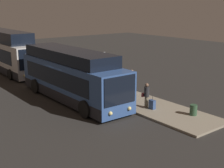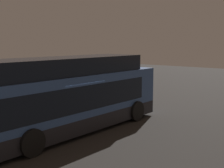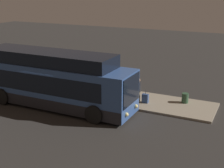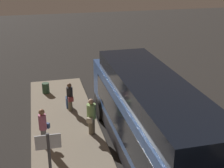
{
  "view_description": "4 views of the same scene",
  "coord_description": "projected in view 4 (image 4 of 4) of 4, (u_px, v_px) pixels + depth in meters",
  "views": [
    {
      "loc": [
        18.97,
        -10.87,
        6.62
      ],
      "look_at": [
        4.16,
        0.66,
        1.85
      ],
      "focal_mm": 50.0,
      "sensor_mm": 36.0,
      "label": 1
    },
    {
      "loc": [
        -9.9,
        -10.68,
        4.33
      ],
      "look_at": [
        4.16,
        0.66,
        1.85
      ],
      "focal_mm": 50.0,
      "sensor_mm": 36.0,
      "label": 2
    },
    {
      "loc": [
        12.03,
        -15.48,
        7.43
      ],
      "look_at": [
        4.16,
        0.66,
        1.85
      ],
      "focal_mm": 50.0,
      "sensor_mm": 36.0,
      "label": 3
    },
    {
      "loc": [
        -10.51,
        4.25,
        7.85
      ],
      "look_at": [
        4.16,
        0.66,
        1.85
      ],
      "focal_mm": 50.0,
      "sensor_mm": 36.0,
      "label": 4
    }
  ],
  "objects": [
    {
      "name": "passenger_waiting",
      "position": [
        91.0,
        116.0,
        14.58
      ],
      "size": [
        0.7,
        0.58,
        1.81
      ],
      "rotation": [
        0.0,
        0.0,
        1.13
      ],
      "color": "#6B604C",
      "rests_on": "platform"
    },
    {
      "name": "suitcase",
      "position": [
        68.0,
        102.0,
        17.53
      ],
      "size": [
        0.42,
        0.25,
        0.83
      ],
      "color": "#334C7F",
      "rests_on": "platform"
    },
    {
      "name": "trash_bin",
      "position": [
        46.0,
        88.0,
        19.4
      ],
      "size": [
        0.44,
        0.44,
        0.65
      ],
      "color": "#2D4C33",
      "rests_on": "platform"
    },
    {
      "name": "platform",
      "position": [
        74.0,
        168.0,
        12.58
      ],
      "size": [
        20.0,
        3.33,
        0.13
      ],
      "color": "gray",
      "rests_on": "ground"
    },
    {
      "name": "bus_lead",
      "position": [
        149.0,
        122.0,
        12.91
      ],
      "size": [
        10.85,
        2.88,
        3.6
      ],
      "color": "#33518C",
      "rests_on": "ground"
    },
    {
      "name": "passenger_boarding",
      "position": [
        43.0,
        126.0,
        13.66
      ],
      "size": [
        0.6,
        0.56,
        1.78
      ],
      "rotation": [
        0.0,
        0.0,
        -2.23
      ],
      "color": "gray",
      "rests_on": "platform"
    },
    {
      "name": "passenger_with_bags",
      "position": [
        70.0,
        96.0,
        16.89
      ],
      "size": [
        0.53,
        0.36,
        1.61
      ],
      "rotation": [
        0.0,
        0.0,
        1.65
      ],
      "color": "#6B604C",
      "rests_on": "platform"
    },
    {
      "name": "ground",
      "position": [
        150.0,
        158.0,
        13.32
      ],
      "size": [
        80.0,
        80.0,
        0.0
      ],
      "primitive_type": "plane",
      "color": "#2B2826"
    },
    {
      "name": "sign_post",
      "position": [
        50.0,
        159.0,
        10.03
      ],
      "size": [
        0.1,
        0.81,
        2.72
      ],
      "color": "#4C4C51",
      "rests_on": "platform"
    }
  ]
}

